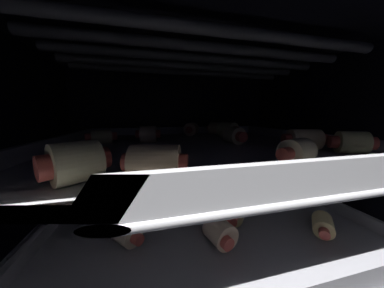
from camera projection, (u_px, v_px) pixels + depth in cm
name	position (u px, v px, depth cm)	size (l,w,h in cm)	color
ground_plane	(196.00, 254.00, 33.93)	(55.79, 46.01, 1.20)	black
oven_wall_back	(176.00, 140.00, 52.32)	(55.79, 1.20, 36.67)	black
oven_wall_left	(4.00, 168.00, 24.35)	(1.20, 43.61, 36.67)	black
oven_wall_right	(322.00, 149.00, 37.40)	(1.20, 43.61, 36.67)	black
oven_ceiling	(197.00, 38.00, 27.82)	(55.79, 46.01, 1.20)	black
heating_element	(197.00, 58.00, 28.28)	(42.71, 20.48, 1.30)	#333338
oven_rack_lower	(196.00, 210.00, 32.47)	(50.74, 42.73, 0.51)	#B7B7BC
baking_tray_lower	(196.00, 205.00, 32.31)	(43.59, 38.29, 2.85)	gray
pig_in_blanket_lower_0	(220.00, 232.00, 21.69)	(3.82, 5.07, 3.11)	beige
pig_in_blanket_lower_1	(262.00, 180.00, 39.04)	(3.84, 6.08, 2.92)	beige
pig_in_blanket_lower_2	(176.00, 177.00, 40.63)	(3.18, 5.26, 3.18)	beige
pig_in_blanket_lower_3	(247.00, 171.00, 46.51)	(3.92, 5.45, 2.44)	beige
pig_in_blanket_lower_4	(323.00, 225.00, 23.78)	(4.63, 4.53, 2.41)	#F1DD92
pig_in_blanket_lower_5	(185.00, 203.00, 29.32)	(4.74, 5.75, 2.58)	beige
pig_in_blanket_lower_6	(127.00, 233.00, 21.88)	(4.24, 4.51, 2.67)	beige
pig_in_blanket_lower_7	(233.00, 212.00, 26.32)	(4.43, 5.41, 3.05)	beige
oven_rack_upper	(197.00, 153.00, 30.76)	(51.01, 42.73, 0.78)	#B7B7BC
baking_tray_upper	(197.00, 147.00, 30.58)	(43.59, 38.29, 2.76)	silver
pig_in_blanket_upper_0	(304.00, 139.00, 25.86)	(6.24, 3.87, 2.95)	beige
pig_in_blanket_upper_1	(76.00, 162.00, 13.14)	(4.74, 4.27, 3.08)	beige
pig_in_blanket_upper_2	(101.00, 137.00, 30.86)	(5.17, 3.30, 2.44)	beige
pig_in_blanket_upper_3	(234.00, 135.00, 31.04)	(3.21, 5.64, 2.91)	beige
pig_in_blanket_upper_4	(228.00, 130.00, 38.91)	(4.49, 5.53, 3.39)	beige
pig_in_blanket_upper_5	(352.00, 143.00, 23.06)	(5.06, 4.07, 2.91)	beige
pig_in_blanket_upper_6	(216.00, 128.00, 46.44)	(4.18, 4.54, 3.09)	beige
pig_in_blanket_upper_7	(296.00, 152.00, 17.95)	(5.39, 3.46, 2.66)	beige
pig_in_blanket_upper_8	(156.00, 162.00, 13.70)	(5.15, 3.69, 2.76)	beige
pig_in_blanket_upper_9	(191.00, 129.00, 43.67)	(4.34, 4.86, 3.08)	beige
pig_in_blanket_upper_10	(148.00, 134.00, 32.85)	(4.58, 3.31, 2.98)	beige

